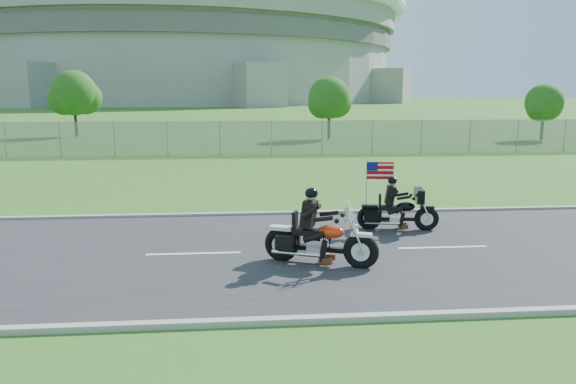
{
  "coord_description": "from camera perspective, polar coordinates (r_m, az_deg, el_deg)",
  "views": [
    {
      "loc": [
        -0.89,
        -12.78,
        3.85
      ],
      "look_at": [
        0.23,
        0.0,
        1.47
      ],
      "focal_mm": 35.0,
      "sensor_mm": 36.0,
      "label": 1
    }
  ],
  "objects": [
    {
      "name": "curb_south",
      "position": [
        9.57,
        0.77,
        -12.92
      ],
      "size": [
        120.0,
        0.18,
        0.12
      ],
      "primitive_type": "cube",
      "color": "#9E9B93",
      "rests_on": "ground"
    },
    {
      "name": "tree_fence_mid",
      "position": [
        48.62,
        -20.85,
        9.17
      ],
      "size": [
        3.96,
        3.69,
        5.3
      ],
      "color": "#382316",
      "rests_on": "ground"
    },
    {
      "name": "curb_north",
      "position": [
        17.28,
        -1.92,
        -2.22
      ],
      "size": [
        120.0,
        0.18,
        0.12
      ],
      "primitive_type": "cube",
      "color": "#9E9B93",
      "rests_on": "ground"
    },
    {
      "name": "road",
      "position": [
        13.38,
        -0.98,
        -6.15
      ],
      "size": [
        120.0,
        8.0,
        0.04
      ],
      "primitive_type": "cube",
      "color": "#28282B",
      "rests_on": "ground"
    },
    {
      "name": "ground",
      "position": [
        13.38,
        -0.97,
        -6.24
      ],
      "size": [
        420.0,
        420.0,
        0.0
      ],
      "primitive_type": "plane",
      "color": "#2E5D1D",
      "rests_on": "ground"
    },
    {
      "name": "stadium",
      "position": [
        184.16,
        -11.27,
        13.94
      ],
      "size": [
        140.4,
        140.4,
        29.2
      ],
      "color": "#A3A099",
      "rests_on": "ground"
    },
    {
      "name": "fence",
      "position": [
        33.16,
        -12.15,
        5.32
      ],
      "size": [
        60.0,
        0.03,
        2.0
      ],
      "primitive_type": "cube",
      "color": "gray",
      "rests_on": "ground"
    },
    {
      "name": "tree_fence_near",
      "position": [
        43.39,
        4.26,
        9.3
      ],
      "size": [
        3.52,
        3.28,
        4.75
      ],
      "color": "#382316",
      "rests_on": "ground"
    },
    {
      "name": "motorcycle_lead",
      "position": [
        12.37,
        3.11,
        -5.0
      ],
      "size": [
        2.46,
        1.28,
        1.75
      ],
      "rotation": [
        0.0,
        0.0,
        -0.39
      ],
      "color": "black",
      "rests_on": "ground"
    },
    {
      "name": "motorcycle_follow",
      "position": [
        15.62,
        11.09,
        -2.04
      ],
      "size": [
        2.22,
        0.86,
        1.86
      ],
      "rotation": [
        0.0,
        0.0,
        -0.16
      ],
      "color": "black",
      "rests_on": "ground"
    },
    {
      "name": "tree_fence_far",
      "position": [
        46.83,
        24.58,
        8.07
      ],
      "size": [
        3.08,
        2.87,
        4.2
      ],
      "color": "#382316",
      "rests_on": "ground"
    }
  ]
}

